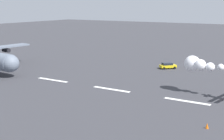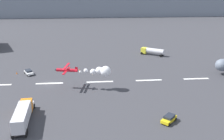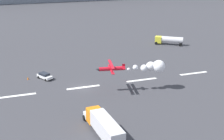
{
  "view_description": "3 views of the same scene",
  "coord_description": "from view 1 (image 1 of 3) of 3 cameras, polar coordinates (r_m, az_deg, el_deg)",
  "views": [
    {
      "loc": [
        -2.24,
        51.8,
        16.13
      ],
      "look_at": [
        29.86,
        0.0,
        3.79
      ],
      "focal_mm": 52.61,
      "sensor_mm": 36.0,
      "label": 1
    },
    {
      "loc": [
        12.36,
        -71.72,
        27.99
      ],
      "look_at": [
        18.67,
        0.21,
        3.56
      ],
      "focal_mm": 40.96,
      "sensor_mm": 36.0,
      "label": 2
    },
    {
      "loc": [
        -16.35,
        -68.8,
        29.04
      ],
      "look_at": [
        5.79,
        -3.98,
        4.99
      ],
      "focal_mm": 51.77,
      "sensor_mm": 36.0,
      "label": 3
    }
  ],
  "objects": [
    {
      "name": "followme_car_yellow",
      "position": [
        84.05,
        9.67,
        0.78
      ],
      "size": [
        4.14,
        4.2,
        1.52
      ],
      "color": "yellow",
      "rests_on": "ground"
    },
    {
      "name": "runway_stripe_6",
      "position": [
        63.09,
        -0.08,
        -3.36
      ],
      "size": [
        8.0,
        0.9,
        0.01
      ],
      "primitive_type": "cube",
      "color": "white",
      "rests_on": "ground"
    },
    {
      "name": "runway_stripe_5",
      "position": [
        56.92,
        12.9,
        -5.31
      ],
      "size": [
        8.0,
        0.9,
        0.01
      ],
      "primitive_type": "cube",
      "color": "white",
      "rests_on": "ground"
    },
    {
      "name": "runway_stripe_7",
      "position": [
        71.9,
        -10.27,
        -1.7
      ],
      "size": [
        8.0,
        0.9,
        0.01
      ],
      "primitive_type": "cube",
      "color": "white",
      "rests_on": "ground"
    },
    {
      "name": "traffic_cone_far",
      "position": [
        45.51,
        16.19,
        -9.29
      ],
      "size": [
        0.44,
        0.44,
        0.75
      ],
      "primitive_type": "cone",
      "color": "orange",
      "rests_on": "ground"
    },
    {
      "name": "stunt_biplane_red",
      "position": [
        60.61,
        15.77,
        0.79
      ],
      "size": [
        15.7,
        6.97,
        2.91
      ],
      "color": "red"
    }
  ]
}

